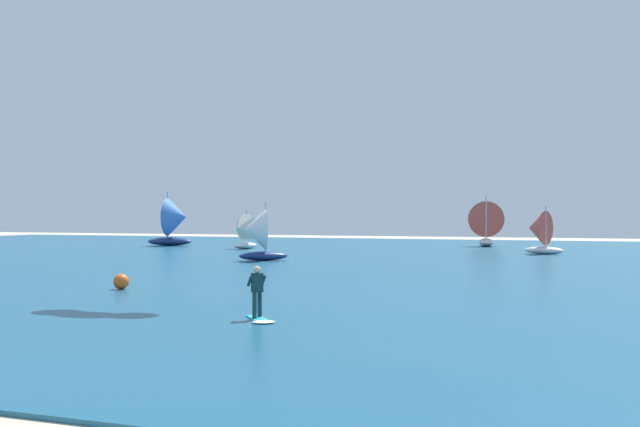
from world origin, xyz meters
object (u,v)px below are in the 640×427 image
(sailboat_far_left, at_px, (486,223))
(marker_buoy, at_px, (121,282))
(sailboat_mid_left, at_px, (256,234))
(sailboat_near_shore, at_px, (176,221))
(sailboat_leading, at_px, (538,232))
(sailboat_far_right, at_px, (243,231))
(kitesurfer, at_px, (258,301))

(sailboat_far_left, relative_size, marker_buoy, 7.66)
(sailboat_mid_left, distance_m, sailboat_near_shore, 27.95)
(sailboat_leading, height_order, marker_buoy, sailboat_leading)
(sailboat_near_shore, distance_m, sailboat_leading, 37.48)
(sailboat_far_right, bearing_deg, sailboat_leading, 0.57)
(sailboat_leading, bearing_deg, marker_buoy, -111.57)
(sailboat_mid_left, relative_size, sailboat_near_shore, 0.73)
(marker_buoy, bearing_deg, sailboat_far_right, 108.75)
(kitesurfer, distance_m, sailboat_leading, 44.19)
(sailboat_far_right, bearing_deg, sailboat_near_shore, 157.47)
(kitesurfer, bearing_deg, sailboat_far_left, 91.49)
(sailboat_near_shore, relative_size, marker_buoy, 8.26)
(marker_buoy, bearing_deg, sailboat_mid_left, 99.19)
(kitesurfer, xyz_separation_m, sailboat_far_left, (-1.53, 58.79, 1.81))
(sailboat_mid_left, bearing_deg, kitesurfer, -64.36)
(sailboat_mid_left, height_order, sailboat_far_right, sailboat_mid_left)
(kitesurfer, height_order, sailboat_far_left, sailboat_far_left)
(sailboat_far_left, bearing_deg, sailboat_near_shore, -160.26)
(kitesurfer, bearing_deg, sailboat_near_shore, 124.09)
(sailboat_far_left, height_order, sailboat_near_shore, sailboat_near_shore)
(sailboat_leading, bearing_deg, sailboat_far_left, 113.54)
(sailboat_leading, bearing_deg, kitesurfer, -96.46)
(kitesurfer, bearing_deg, sailboat_mid_left, 115.64)
(sailboat_mid_left, relative_size, sailboat_leading, 1.02)
(kitesurfer, distance_m, sailboat_mid_left, 30.43)
(sailboat_mid_left, distance_m, sailboat_leading, 24.50)
(sailboat_leading, xyz_separation_m, sailboat_far_right, (-27.33, -0.27, -0.13))
(sailboat_near_shore, bearing_deg, sailboat_mid_left, -46.72)
(sailboat_far_left, distance_m, sailboat_mid_left, 33.48)
(sailboat_far_left, distance_m, marker_buoy, 52.92)
(sailboat_mid_left, bearing_deg, sailboat_far_left, 69.67)
(sailboat_far_left, relative_size, sailboat_far_right, 1.40)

